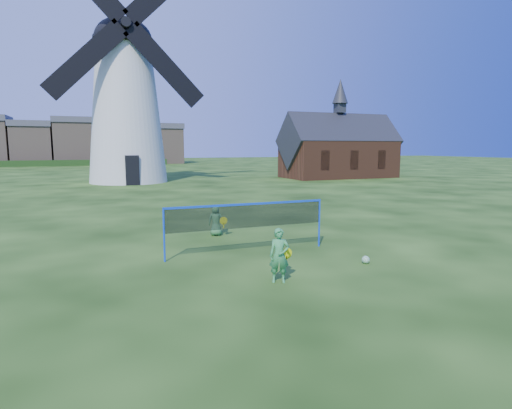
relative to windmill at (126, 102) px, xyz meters
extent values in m
plane|color=black|center=(0.96, -28.67, -7.20)|extent=(220.00, 220.00, 0.00)
ellipsoid|color=black|center=(0.00, 0.02, 5.33)|extent=(4.92, 4.92, 3.69)
cylinder|color=black|center=(0.00, 0.02, 5.33)|extent=(5.10, 5.10, 0.21)
cube|color=black|center=(0.00, -3.34, -5.95)|extent=(1.14, 0.14, 2.51)
cube|color=black|center=(0.00, -2.64, -1.51)|extent=(0.80, 0.14, 1.03)
cube|color=black|center=(0.00, -2.09, 2.14)|extent=(0.68, 0.14, 0.91)
cylinder|color=black|center=(0.00, -2.37, 6.01)|extent=(0.80, 1.37, 0.80)
cylinder|color=black|center=(0.00, 2.87, 6.35)|extent=(2.51, 0.14, 2.51)
cylinder|color=black|center=(0.00, 2.30, 6.35)|extent=(0.16, 2.05, 0.16)
cube|color=black|center=(-3.19, -2.65, 2.92)|extent=(6.84, 0.11, 6.69)
cube|color=black|center=(3.09, -2.65, 2.82)|extent=(6.69, 0.11, 6.84)
cube|color=brown|center=(21.06, -1.93, -5.30)|extent=(11.39, 5.69, 3.80)
cube|color=#2D3035|center=(21.06, -1.93, -3.41)|extent=(11.96, 5.80, 5.80)
cube|color=#2D3035|center=(21.06, -1.93, -0.03)|extent=(0.95, 0.95, 0.95)
cone|color=#2D3035|center=(21.06, -1.93, 1.67)|extent=(1.61, 1.61, 2.47)
cube|color=black|center=(17.74, -4.73, -5.30)|extent=(0.95, 0.09, 1.90)
cube|color=black|center=(21.06, -4.73, -5.30)|extent=(0.95, 0.09, 1.90)
cube|color=black|center=(24.38, -4.73, -5.30)|extent=(0.95, 0.09, 1.90)
cylinder|color=blue|center=(-1.60, -28.12, -6.43)|extent=(0.05, 0.05, 1.55)
cylinder|color=blue|center=(3.40, -28.12, -6.43)|extent=(0.05, 0.05, 1.55)
cube|color=black|center=(0.90, -28.12, -6.05)|extent=(5.00, 0.01, 0.70)
cube|color=blue|center=(0.90, -28.12, -5.68)|extent=(5.00, 0.02, 0.06)
imported|color=#3D9952|center=(0.64, -30.97, -6.54)|extent=(0.56, 0.48, 1.31)
cylinder|color=#E2F10C|center=(0.92, -30.79, -6.56)|extent=(0.28, 0.02, 0.28)
cube|color=#E2F10C|center=(0.92, -30.79, -6.73)|extent=(0.03, 0.02, 0.20)
imported|color=#3F8345|center=(0.76, -25.25, -6.64)|extent=(0.64, 0.54, 1.12)
cylinder|color=#E2F10C|center=(0.98, -25.47, -6.63)|extent=(0.28, 0.02, 0.28)
cube|color=#E2F10C|center=(0.98, -25.47, -6.80)|extent=(0.03, 0.02, 0.20)
sphere|color=green|center=(3.56, -30.40, -7.09)|extent=(0.22, 0.22, 0.22)
cube|color=gray|center=(-12.10, 43.33, -3.92)|extent=(6.26, 8.00, 6.56)
cube|color=#4C4C54|center=(-12.10, 43.33, -0.14)|extent=(6.56, 8.40, 1.00)
cube|color=gray|center=(-4.98, 43.33, -3.53)|extent=(7.37, 8.00, 7.35)
cube|color=#4C4C54|center=(-4.98, 43.33, 0.65)|extent=(7.67, 8.40, 1.00)
cube|color=gray|center=(2.49, 43.33, -3.79)|extent=(6.97, 8.00, 6.82)
cube|color=#4C4C54|center=(2.49, 43.33, 0.12)|extent=(7.27, 8.40, 1.00)
cube|color=gray|center=(9.97, 43.33, -3.93)|extent=(7.39, 8.00, 6.54)
cube|color=#4C4C54|center=(9.97, 43.33, -0.16)|extent=(7.69, 8.40, 1.00)
camera|label=1|loc=(-3.51, -39.79, -3.97)|focal=29.45mm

